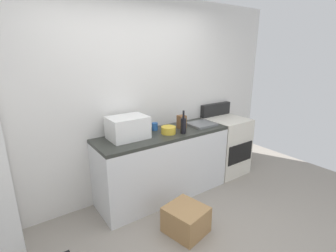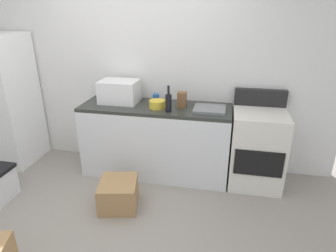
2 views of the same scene
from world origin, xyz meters
name	(u,v)px [view 1 (image 1 of 2)]	position (x,y,z in m)	size (l,w,h in m)	color
wall_back	(129,101)	(0.00, 1.55, 1.30)	(5.00, 0.10, 2.60)	silver
kitchen_counter	(163,164)	(0.30, 1.20, 0.45)	(1.80, 0.60, 0.90)	silver
stove_oven	(225,144)	(1.52, 1.21, 0.47)	(0.60, 0.61, 1.10)	silver
microwave	(128,128)	(-0.17, 1.27, 1.04)	(0.46, 0.34, 0.27)	white
sink_basin	(202,124)	(0.95, 1.17, 0.92)	(0.36, 0.32, 0.03)	slate
wine_bottle	(183,125)	(0.49, 1.03, 1.01)	(0.07, 0.07, 0.30)	black
coffee_mug	(155,126)	(0.27, 1.35, 0.95)	(0.08, 0.08, 0.10)	#2659A5
knife_block	(182,122)	(0.62, 1.22, 0.99)	(0.10, 0.10, 0.18)	brown
mixing_bowl	(168,130)	(0.34, 1.13, 0.95)	(0.19, 0.19, 0.09)	gold
cardboard_box_medium	(186,220)	(0.07, 0.43, 0.15)	(0.39, 0.41, 0.30)	#A37A4C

